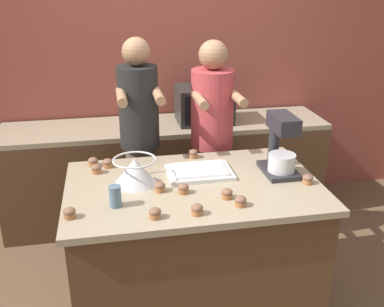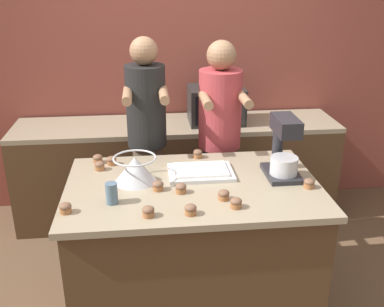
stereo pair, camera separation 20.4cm
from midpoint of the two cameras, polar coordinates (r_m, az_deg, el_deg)
The scene contains 23 objects.
ground_plane at distance 3.23m, azimuth -1.74°, elevation -18.73°, with size 16.00×16.00×0.00m, color brown.
back_wall at distance 4.12m, azimuth -5.63°, elevation 11.35°, with size 10.00×0.06×2.70m.
island_counter at distance 2.95m, azimuth -1.84°, elevation -11.93°, with size 1.53×0.97×0.92m.
back_counter at distance 4.05m, azimuth -4.68°, elevation -2.22°, with size 2.80×0.60×0.89m.
person_left at distance 3.33m, azimuth -8.31°, elevation 0.85°, with size 0.31×0.48×1.70m.
person_right at distance 3.40m, azimuth 0.83°, elevation 1.06°, with size 0.33×0.50×1.67m.
stand_mixer at distance 2.84m, azimuth 9.18°, elevation 0.68°, with size 0.20×0.30×0.39m.
mixing_bowl at distance 2.72m, azimuth -9.40°, elevation -2.20°, with size 0.26×0.26×0.16m.
baking_tray at distance 2.84m, azimuth -1.11°, elevation -2.33°, with size 0.41×0.29×0.04m.
microwave_oven at distance 3.89m, azimuth 0.06°, elevation 6.23°, with size 0.47×0.36×0.31m.
drinking_glass at distance 2.50m, azimuth -12.06°, elevation -5.37°, with size 0.07×0.07×0.12m.
cupcake_0 at distance 3.09m, azimuth -1.73°, elevation -0.04°, with size 0.07×0.07×0.06m.
cupcake_1 at distance 3.05m, azimuth -14.34°, elevation -1.06°, with size 0.07×0.07×0.06m.
cupcake_2 at distance 2.38m, azimuth -1.83°, elevation -7.15°, with size 0.07×0.07×0.06m.
cupcake_3 at distance 2.60m, azimuth -3.38°, elevation -4.50°, with size 0.07×0.07×0.06m.
cupcake_4 at distance 3.01m, azimuth -12.59°, elevation -1.23°, with size 0.07×0.07×0.06m.
cupcake_5 at distance 2.78m, azimuth 12.46°, elevation -3.23°, with size 0.07×0.07×0.06m.
cupcake_6 at distance 2.46m, azimuth -17.64°, elevation -7.24°, with size 0.07×0.07×0.06m.
cupcake_7 at distance 2.47m, azimuth 3.83°, elevation -6.09°, with size 0.07×0.07×0.06m.
cupcake_8 at distance 2.94m, azimuth -14.02°, elevation -1.93°, with size 0.07×0.07×0.06m.
cupcake_9 at distance 2.36m, azimuth -7.22°, elevation -7.56°, with size 0.07×0.07×0.06m.
cupcake_10 at distance 2.54m, azimuth 2.16°, elevation -5.15°, with size 0.07×0.07×0.06m.
cupcake_11 at distance 2.63m, azimuth -6.34°, elevation -4.27°, with size 0.07×0.07×0.06m.
Camera 1 is at (-0.47, -2.40, 2.11)m, focal length 42.00 mm.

